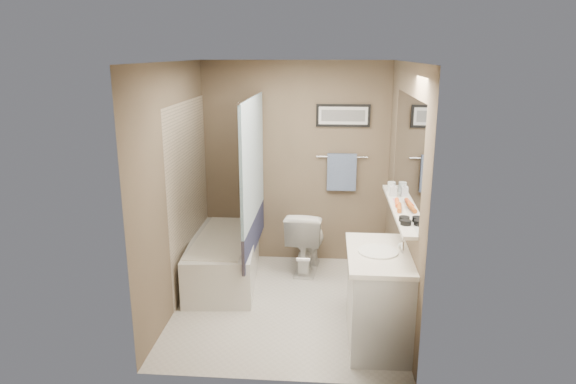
# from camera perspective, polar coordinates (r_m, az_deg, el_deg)

# --- Properties ---
(ground) EXTENTS (2.50, 2.50, 0.00)m
(ground) POSITION_cam_1_polar(r_m,az_deg,el_deg) (5.34, -0.13, -12.41)
(ground) COLOR beige
(ground) RESTS_ON ground
(ceiling) EXTENTS (2.20, 2.50, 0.04)m
(ceiling) POSITION_cam_1_polar(r_m,az_deg,el_deg) (4.73, -0.15, 14.03)
(ceiling) COLOR white
(ceiling) RESTS_ON wall_back
(wall_back) EXTENTS (2.20, 0.04, 2.40)m
(wall_back) POSITION_cam_1_polar(r_m,az_deg,el_deg) (6.10, 0.81, 3.12)
(wall_back) COLOR brown
(wall_back) RESTS_ON ground
(wall_front) EXTENTS (2.20, 0.04, 2.40)m
(wall_front) POSITION_cam_1_polar(r_m,az_deg,el_deg) (3.74, -1.70, -4.83)
(wall_front) COLOR brown
(wall_front) RESTS_ON ground
(wall_left) EXTENTS (0.04, 2.50, 2.40)m
(wall_left) POSITION_cam_1_polar(r_m,az_deg,el_deg) (5.10, -12.31, 0.35)
(wall_left) COLOR brown
(wall_left) RESTS_ON ground
(wall_right) EXTENTS (0.04, 2.50, 2.40)m
(wall_right) POSITION_cam_1_polar(r_m,az_deg,el_deg) (4.94, 12.46, -0.16)
(wall_right) COLOR brown
(wall_right) RESTS_ON ground
(tile_surround) EXTENTS (0.02, 1.55, 2.00)m
(tile_surround) POSITION_cam_1_polar(r_m,az_deg,el_deg) (5.62, -10.87, -0.30)
(tile_surround) COLOR #BBA78D
(tile_surround) RESTS_ON wall_left
(curtain_rod) EXTENTS (0.02, 1.55, 0.02)m
(curtain_rod) POSITION_cam_1_polar(r_m,az_deg,el_deg) (5.29, -4.09, 10.54)
(curtain_rod) COLOR silver
(curtain_rod) RESTS_ON wall_left
(curtain_upper) EXTENTS (0.03, 1.45, 1.28)m
(curtain_upper) POSITION_cam_1_polar(r_m,az_deg,el_deg) (5.39, -3.96, 3.64)
(curtain_upper) COLOR silver
(curtain_upper) RESTS_ON curtain_rod
(curtain_lower) EXTENTS (0.03, 1.45, 0.36)m
(curtain_lower) POSITION_cam_1_polar(r_m,az_deg,el_deg) (5.61, -3.80, -4.60)
(curtain_lower) COLOR #282B4B
(curtain_lower) RESTS_ON curtain_rod
(mirror) EXTENTS (0.02, 1.60, 1.00)m
(mirror) POSITION_cam_1_polar(r_m,az_deg,el_deg) (4.70, 13.11, 4.29)
(mirror) COLOR silver
(mirror) RESTS_ON wall_right
(shelf) EXTENTS (0.12, 1.60, 0.03)m
(shelf) POSITION_cam_1_polar(r_m,az_deg,el_deg) (4.81, 12.09, -1.77)
(shelf) COLOR silver
(shelf) RESTS_ON wall_right
(towel_bar) EXTENTS (0.60, 0.02, 0.02)m
(towel_bar) POSITION_cam_1_polar(r_m,az_deg,el_deg) (6.05, 6.02, 3.91)
(towel_bar) COLOR silver
(towel_bar) RESTS_ON wall_back
(towel) EXTENTS (0.34, 0.05, 0.44)m
(towel) POSITION_cam_1_polar(r_m,az_deg,el_deg) (6.07, 5.98, 2.21)
(towel) COLOR #8198BC
(towel) RESTS_ON towel_bar
(art_frame) EXTENTS (0.62, 0.02, 0.26)m
(art_frame) POSITION_cam_1_polar(r_m,az_deg,el_deg) (5.99, 6.15, 8.45)
(art_frame) COLOR black
(art_frame) RESTS_ON wall_back
(art_mat) EXTENTS (0.56, 0.00, 0.20)m
(art_mat) POSITION_cam_1_polar(r_m,az_deg,el_deg) (5.98, 6.15, 8.43)
(art_mat) COLOR white
(art_mat) RESTS_ON art_frame
(art_image) EXTENTS (0.50, 0.00, 0.13)m
(art_image) POSITION_cam_1_polar(r_m,az_deg,el_deg) (5.97, 6.15, 8.43)
(art_image) COLOR #595959
(art_image) RESTS_ON art_mat
(door) EXTENTS (0.80, 0.02, 2.00)m
(door) POSITION_cam_1_polar(r_m,az_deg,el_deg) (3.78, 6.70, -7.93)
(door) COLOR silver
(door) RESTS_ON wall_front
(door_handle) EXTENTS (0.10, 0.02, 0.02)m
(door_handle) POSITION_cam_1_polar(r_m,az_deg,el_deg) (3.83, 1.69, -7.52)
(door_handle) COLOR silver
(door_handle) RESTS_ON door
(bathtub) EXTENTS (0.82, 1.55, 0.50)m
(bathtub) POSITION_cam_1_polar(r_m,az_deg,el_deg) (5.83, -7.10, -7.36)
(bathtub) COLOR silver
(bathtub) RESTS_ON ground
(tub_rim) EXTENTS (0.56, 1.36, 0.02)m
(tub_rim) POSITION_cam_1_polar(r_m,az_deg,el_deg) (5.74, -7.19, -5.05)
(tub_rim) COLOR silver
(tub_rim) RESTS_ON bathtub
(toilet) EXTENTS (0.49, 0.77, 0.74)m
(toilet) POSITION_cam_1_polar(r_m,az_deg,el_deg) (6.01, 2.06, -5.32)
(toilet) COLOR white
(toilet) RESTS_ON ground
(vanity) EXTENTS (0.51, 0.90, 0.80)m
(vanity) POSITION_cam_1_polar(r_m,az_deg,el_deg) (4.64, 9.99, -11.67)
(vanity) COLOR silver
(vanity) RESTS_ON ground
(countertop) EXTENTS (0.54, 0.96, 0.04)m
(countertop) POSITION_cam_1_polar(r_m,az_deg,el_deg) (4.46, 10.10, -6.86)
(countertop) COLOR white
(countertop) RESTS_ON vanity
(sink_basin) EXTENTS (0.34, 0.34, 0.01)m
(sink_basin) POSITION_cam_1_polar(r_m,az_deg,el_deg) (4.45, 9.99, -6.52)
(sink_basin) COLOR white
(sink_basin) RESTS_ON countertop
(faucet_spout) EXTENTS (0.02, 0.02, 0.10)m
(faucet_spout) POSITION_cam_1_polar(r_m,az_deg,el_deg) (4.46, 12.59, -6.04)
(faucet_spout) COLOR silver
(faucet_spout) RESTS_ON countertop
(faucet_knob) EXTENTS (0.05, 0.05, 0.05)m
(faucet_knob) POSITION_cam_1_polar(r_m,az_deg,el_deg) (4.56, 12.41, -5.82)
(faucet_knob) COLOR white
(faucet_knob) RESTS_ON countertop
(candle_bowl_near) EXTENTS (0.09, 0.09, 0.04)m
(candle_bowl_near) POSITION_cam_1_polar(r_m,az_deg,el_deg) (4.32, 12.95, -3.31)
(candle_bowl_near) COLOR black
(candle_bowl_near) RESTS_ON shelf
(candle_bowl_far) EXTENTS (0.09, 0.09, 0.04)m
(candle_bowl_far) POSITION_cam_1_polar(r_m,az_deg,el_deg) (4.41, 12.79, -2.93)
(candle_bowl_far) COLOR black
(candle_bowl_far) RESTS_ON shelf
(hair_brush_front) EXTENTS (0.07, 0.22, 0.04)m
(hair_brush_front) POSITION_cam_1_polar(r_m,az_deg,el_deg) (4.71, 12.27, -1.70)
(hair_brush_front) COLOR #C25A1B
(hair_brush_front) RESTS_ON shelf
(hair_brush_back) EXTENTS (0.06, 0.22, 0.04)m
(hair_brush_back) POSITION_cam_1_polar(r_m,az_deg,el_deg) (4.86, 12.03, -1.16)
(hair_brush_back) COLOR #EF5A21
(hair_brush_back) RESTS_ON shelf
(pink_comb) EXTENTS (0.03, 0.16, 0.01)m
(pink_comb) POSITION_cam_1_polar(r_m,az_deg,el_deg) (4.98, 11.84, -0.95)
(pink_comb) COLOR pink
(pink_comb) RESTS_ON shelf
(glass_jar) EXTENTS (0.08, 0.08, 0.10)m
(glass_jar) POSITION_cam_1_polar(r_m,az_deg,el_deg) (5.30, 11.42, 0.58)
(glass_jar) COLOR white
(glass_jar) RESTS_ON shelf
(soap_bottle) EXTENTS (0.06, 0.07, 0.14)m
(soap_bottle) POSITION_cam_1_polar(r_m,az_deg,el_deg) (5.15, 11.63, 0.36)
(soap_bottle) COLOR #999999
(soap_bottle) RESTS_ON shelf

